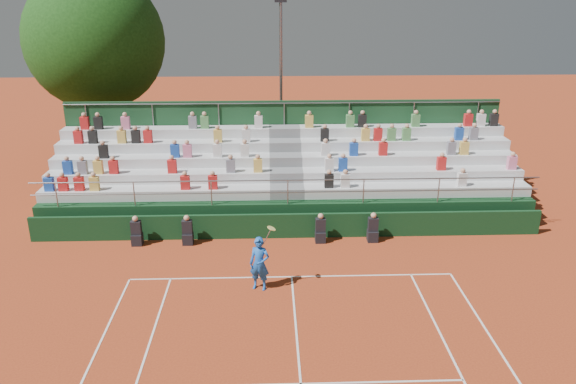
{
  "coord_description": "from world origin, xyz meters",
  "views": [
    {
      "loc": [
        -0.72,
        -16.94,
        9.36
      ],
      "look_at": [
        0.0,
        3.5,
        1.8
      ],
      "focal_mm": 35.0,
      "sensor_mm": 36.0,
      "label": 1
    }
  ],
  "objects_px": {
    "tennis_player": "(260,264)",
    "tree_west": "(95,41)",
    "tree_east": "(90,46)",
    "floodlight_mast": "(281,72)"
  },
  "relations": [
    {
      "from": "tennis_player",
      "to": "tree_west",
      "type": "xyz_separation_m",
      "value": [
        -8.48,
        13.7,
        5.76
      ]
    },
    {
      "from": "tennis_player",
      "to": "floodlight_mast",
      "type": "xyz_separation_m",
      "value": [
        1.02,
        12.97,
        4.23
      ]
    },
    {
      "from": "tree_west",
      "to": "floodlight_mast",
      "type": "xyz_separation_m",
      "value": [
        9.5,
        -0.73,
        -1.53
      ]
    },
    {
      "from": "tree_east",
      "to": "floodlight_mast",
      "type": "distance_m",
      "value": 10.59
    },
    {
      "from": "tennis_player",
      "to": "tree_west",
      "type": "height_order",
      "value": "tree_west"
    },
    {
      "from": "tennis_player",
      "to": "tree_east",
      "type": "relative_size",
      "value": 0.23
    },
    {
      "from": "tree_east",
      "to": "floodlight_mast",
      "type": "xyz_separation_m",
      "value": [
        10.28,
        -2.28,
        -1.11
      ]
    },
    {
      "from": "tennis_player",
      "to": "floodlight_mast",
      "type": "height_order",
      "value": "floodlight_mast"
    },
    {
      "from": "tree_west",
      "to": "tree_east",
      "type": "bearing_deg",
      "value": 116.84
    },
    {
      "from": "tree_east",
      "to": "tree_west",
      "type": "bearing_deg",
      "value": -63.16
    }
  ]
}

